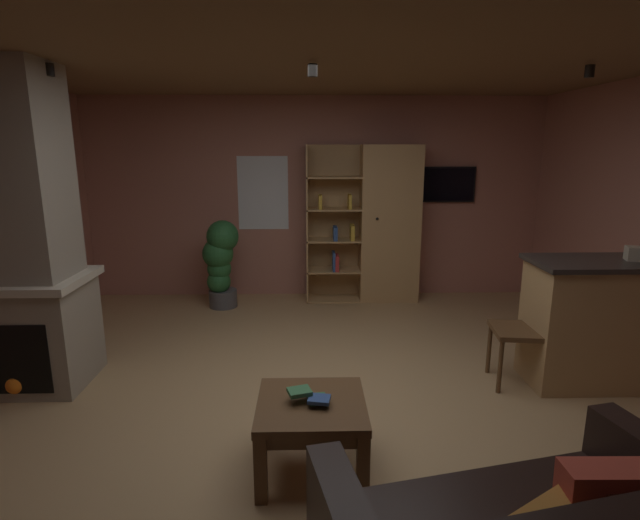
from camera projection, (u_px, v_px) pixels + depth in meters
The scene contains 18 objects.
floor at pixel (321, 409), 3.71m from camera, with size 5.78×5.93×0.02m, color tan.
wall_back at pixel (315, 199), 6.34m from camera, with size 5.90×0.06×2.53m, color #AD7060.
ceiling at pixel (322, 46), 3.13m from camera, with size 5.78×5.93×0.02m, color brown.
window_pane_back at pixel (263, 193), 6.27m from camera, with size 0.64×0.01×0.93m, color white.
stone_fireplace at pixel (21, 248), 3.85m from camera, with size 0.92×0.78×2.53m.
bookshelf_cabinet at pixel (382, 225), 6.16m from camera, with size 1.40×0.41×1.94m.
kitchen_bar_counter at pixel (620, 322), 4.00m from camera, with size 1.50×0.59×1.04m.
tissue_box at pixel (634, 254), 3.86m from camera, with size 0.12×0.12×0.11m, color #BFB299.
coffee_table at pixel (311, 416), 2.92m from camera, with size 0.64×0.62×0.45m.
table_book_0 at pixel (317, 399), 2.90m from camera, with size 0.11×0.11×0.03m, color #387247.
table_book_1 at pixel (319, 399), 2.85m from camera, with size 0.12×0.11×0.02m, color #2D4C8C.
table_book_2 at pixel (299, 392), 2.89m from camera, with size 0.13×0.11×0.03m, color #387247.
dining_chair at pixel (531, 323), 3.97m from camera, with size 0.47×0.47×0.92m.
potted_floor_plant at pixel (220, 260), 5.91m from camera, with size 0.44×0.38×1.07m.
wall_mounted_tv at pixel (444, 184), 6.27m from camera, with size 0.79×0.06×0.45m.
track_light_spot_0 at pixel (49, 70), 3.59m from camera, with size 0.07×0.07×0.09m, color black.
track_light_spot_1 at pixel (313, 70), 3.61m from camera, with size 0.07×0.07×0.09m, color black.
track_light_spot_2 at pixel (590, 71), 3.66m from camera, with size 0.07×0.07×0.09m, color black.
Camera 1 is at (-0.09, -3.36, 1.92)m, focal length 27.65 mm.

